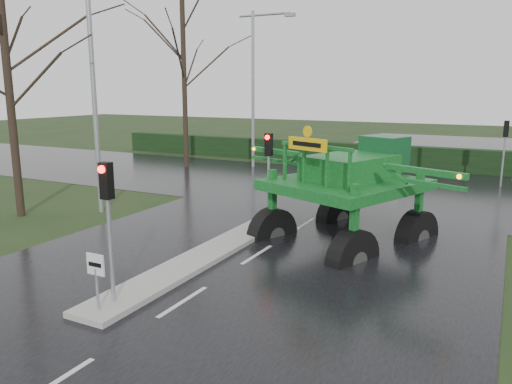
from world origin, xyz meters
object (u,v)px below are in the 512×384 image
at_px(traffic_signal_near, 108,203).
at_px(street_light_left_far, 257,76).
at_px(traffic_signal_mid, 269,158).
at_px(white_sedan, 362,184).
at_px(street_light_left_near, 98,68).
at_px(crop_sprayer, 278,169).
at_px(traffic_signal_far, 505,139).
at_px(keep_left_sign, 96,273).

xyz_separation_m(traffic_signal_near, street_light_left_far, (-6.89, 21.01, 3.40)).
xyz_separation_m(traffic_signal_mid, white_sedan, (0.98, 9.90, -2.59)).
height_order(traffic_signal_near, street_light_left_near, street_light_left_near).
bearing_deg(crop_sprayer, traffic_signal_near, -75.35).
bearing_deg(white_sedan, street_light_left_far, 71.60).
bearing_deg(street_light_left_near, traffic_signal_far, 43.63).
height_order(traffic_signal_mid, street_light_left_far, street_light_left_far).
xyz_separation_m(traffic_signal_mid, traffic_signal_far, (7.80, 12.52, 0.00)).
height_order(traffic_signal_far, white_sedan, traffic_signal_far).
relative_size(keep_left_sign, white_sedan, 0.35).
height_order(street_light_left_near, white_sedan, street_light_left_near).
distance_m(traffic_signal_near, street_light_left_near, 10.40).
height_order(traffic_signal_near, traffic_signal_far, same).
height_order(keep_left_sign, street_light_left_far, street_light_left_far).
bearing_deg(traffic_signal_mid, keep_left_sign, -90.00).
distance_m(crop_sprayer, white_sedan, 11.26).
relative_size(street_light_left_near, white_sedan, 2.62).
height_order(keep_left_sign, street_light_left_near, street_light_left_near).
bearing_deg(keep_left_sign, street_light_left_far, 107.78).
xyz_separation_m(traffic_signal_far, crop_sprayer, (-6.91, -13.62, -0.22)).
bearing_deg(traffic_signal_mid, white_sedan, 84.35).
height_order(traffic_signal_mid, white_sedan, traffic_signal_mid).
height_order(traffic_signal_mid, crop_sprayer, crop_sprayer).
xyz_separation_m(keep_left_sign, traffic_signal_mid, (0.00, 8.99, 1.53)).
bearing_deg(traffic_signal_near, traffic_signal_mid, 90.00).
bearing_deg(traffic_signal_near, street_light_left_far, 108.17).
height_order(street_light_left_near, street_light_left_far, same).
relative_size(keep_left_sign, crop_sprayer, 0.16).
bearing_deg(traffic_signal_far, white_sedan, 20.98).
relative_size(street_light_left_near, crop_sprayer, 1.19).
xyz_separation_m(street_light_left_near, white_sedan, (7.88, 11.39, -5.99)).
bearing_deg(traffic_signal_near, street_light_left_near, 134.53).
height_order(street_light_left_far, crop_sprayer, street_light_left_far).
bearing_deg(street_light_left_near, keep_left_sign, -47.41).
distance_m(keep_left_sign, street_light_left_far, 23.11).
xyz_separation_m(traffic_signal_mid, street_light_left_near, (-6.89, -1.49, 3.40)).
bearing_deg(traffic_signal_far, crop_sprayer, 63.09).
bearing_deg(street_light_left_near, crop_sprayer, 2.84).
distance_m(traffic_signal_near, street_light_left_far, 22.37).
relative_size(traffic_signal_near, street_light_left_near, 0.35).
xyz_separation_m(traffic_signal_mid, crop_sprayer, (0.89, -1.11, -0.22)).
bearing_deg(traffic_signal_mid, street_light_left_near, -167.79).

